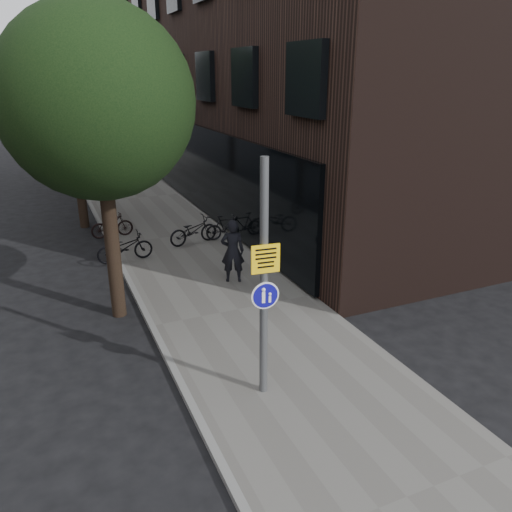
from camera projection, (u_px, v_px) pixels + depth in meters
ground at (287, 384)px, 10.08m from camera, size 120.00×120.00×0.00m
sidewalk at (172, 238)px, 18.74m from camera, size 4.50×60.00×0.12m
curb_edge at (111, 246)px, 17.89m from camera, size 0.15×60.00×0.13m
building_right_dark_brick at (249, 15)px, 29.03m from camera, size 12.00×40.00×18.00m
street_tree_near at (101, 110)px, 11.34m from camera, size 4.40×4.40×7.50m
street_tree_mid at (70, 95)px, 18.63m from camera, size 5.00×5.00×7.80m
street_tree_far at (57, 88)px, 26.36m from camera, size 5.00×5.00×7.80m
signpost at (264, 282)px, 8.91m from camera, size 0.52×0.15×4.52m
pedestrian at (233, 251)px, 14.43m from camera, size 0.79×0.65×1.87m
parked_bike_facade_near at (193, 230)px, 17.79m from camera, size 1.95×1.01×0.97m
parked_bike_facade_far at (226, 227)px, 18.28m from camera, size 1.54×0.54×0.91m
parked_bike_curb_near at (125, 247)px, 16.15m from camera, size 1.84×0.75×0.95m
parked_bike_curb_far at (112, 225)px, 18.49m from camera, size 1.56×0.51×0.92m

